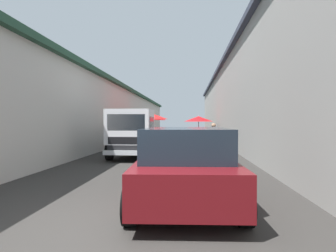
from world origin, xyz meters
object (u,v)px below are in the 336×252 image
plastic_stool (210,148)px  fruit_stall_near_right (151,121)px  vendor_by_crates (121,134)px  fruit_stall_mid_lane (198,122)px  hatchback_car (185,164)px  delivery_truck (134,134)px  vendor_in_shade (214,138)px  fruit_stall_near_left (147,119)px  parked_scooter (203,149)px

plastic_stool → fruit_stall_near_right: bearing=28.8°
vendor_by_crates → plastic_stool: size_ratio=3.66×
fruit_stall_mid_lane → hatchback_car: 17.97m
delivery_truck → vendor_in_shade: delivery_truck is taller
fruit_stall_mid_lane → delivery_truck: 11.90m
fruit_stall_near_left → hatchback_car: size_ratio=0.64×
fruit_stall_mid_lane → parked_scooter: fruit_stall_mid_lane is taller
hatchback_car → vendor_in_shade: size_ratio=2.61×
delivery_truck → plastic_stool: 3.71m
delivery_truck → fruit_stall_near_right: bearing=2.6°
fruit_stall_near_left → vendor_in_shade: 5.91m
fruit_stall_near_right → vendor_in_shade: 8.30m
fruit_stall_mid_lane → plastic_stool: (-10.10, -0.24, -1.29)m
fruit_stall_mid_lane → plastic_stool: size_ratio=5.52×
fruit_stall_mid_lane → parked_scooter: bearing=179.2°
fruit_stall_near_left → vendor_in_shade: bearing=-140.3°
fruit_stall_near_left → delivery_truck: bearing=-177.4°
hatchback_car → parked_scooter: (6.21, -0.67, -0.29)m
fruit_stall_mid_lane → parked_scooter: 11.78m
fruit_stall_near_left → fruit_stall_mid_lane: size_ratio=1.06×
fruit_stall_near_left → vendor_by_crates: size_ratio=1.61×
fruit_stall_near_right → plastic_stool: (-6.79, -3.74, -1.29)m
fruit_stall_mid_lane → vendor_in_shade: 10.65m
fruit_stall_near_left → vendor_in_shade: fruit_stall_near_left is taller
fruit_stall_near_left → plastic_stool: (-3.98, -3.62, -1.44)m
fruit_stall_near_left → plastic_stool: 5.57m
fruit_stall_near_right → vendor_in_shade: size_ratio=1.47×
fruit_stall_mid_lane → delivery_truck: fruit_stall_mid_lane is taller
delivery_truck → parked_scooter: delivery_truck is taller
fruit_stall_mid_lane → fruit_stall_near_left: bearing=151.1°
vendor_by_crates → parked_scooter: size_ratio=0.94×
delivery_truck → vendor_by_crates: (3.51, 1.43, -0.13)m
fruit_stall_near_left → delivery_truck: (-5.35, -0.24, -0.72)m
delivery_truck → vendor_in_shade: bearing=-76.3°
fruit_stall_near_right → parked_scooter: bearing=-158.3°
parked_scooter → plastic_stool: parked_scooter is taller
delivery_truck → plastic_stool: delivery_truck is taller
fruit_stall_near_right → hatchback_car: size_ratio=0.56×
hatchback_car → vendor_by_crates: size_ratio=2.50×
vendor_in_shade → parked_scooter: size_ratio=0.90×
fruit_stall_near_right → vendor_in_shade: (-7.31, -3.86, -0.75)m
vendor_in_shade → parked_scooter: (-1.10, 0.52, -0.42)m
hatchback_car → vendor_by_crates: bearing=20.6°
parked_scooter → plastic_stool: size_ratio=3.87×
hatchback_car → delivery_truck: size_ratio=0.80×
fruit_stall_mid_lane → hatchback_car: size_ratio=0.60×
fruit_stall_near_left → fruit_stall_near_right: fruit_stall_near_left is taller
vendor_in_shade → fruit_stall_near_right: bearing=27.8°
hatchback_car → plastic_stool: size_ratio=9.15×
parked_scooter → plastic_stool: (1.62, -0.40, -0.12)m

